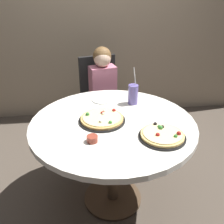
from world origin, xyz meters
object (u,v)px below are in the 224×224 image
object	(u,v)px
chair_wooden	(100,95)
pizza_cheese	(162,135)
dining_table	(113,133)
soda_cup	(133,94)
pizza_veggie	(102,119)
plate_small	(103,100)
sauce_bowl	(92,139)
diner_child	(105,106)

from	to	relation	value
chair_wooden	pizza_cheese	distance (m)	1.28
dining_table	soda_cup	xyz separation A→B (m)	(0.20, 0.28, 0.18)
pizza_veggie	plate_small	xyz separation A→B (m)	(0.03, 0.36, -0.01)
chair_wooden	pizza_cheese	xyz separation A→B (m)	(0.31, -1.22, 0.24)
dining_table	plate_small	world-z (taller)	plate_small
dining_table	chair_wooden	bearing A→B (deg)	91.22
pizza_veggie	soda_cup	xyz separation A→B (m)	(0.27, 0.26, 0.06)
soda_cup	pizza_veggie	bearing A→B (deg)	-136.22
dining_table	sauce_bowl	size ratio (longest dim) A/B	16.82
chair_wooden	diner_child	bearing A→B (deg)	-77.91
chair_wooden	pizza_veggie	xyz separation A→B (m)	(-0.05, -0.96, 0.24)
pizza_veggie	plate_small	bearing A→B (deg)	84.64
pizza_veggie	plate_small	size ratio (longest dim) A/B	1.85
chair_wooden	sauce_bowl	bearing A→B (deg)	-96.40
sauce_bowl	pizza_veggie	bearing A→B (deg)	72.18
soda_cup	chair_wooden	bearing A→B (deg)	107.43
sauce_bowl	pizza_cheese	bearing A→B (deg)	-0.74
sauce_bowl	plate_small	distance (m)	0.62
dining_table	plate_small	xyz separation A→B (m)	(-0.04, 0.37, 0.11)
chair_wooden	soda_cup	world-z (taller)	soda_cup
pizza_veggie	plate_small	distance (m)	0.36
dining_table	soda_cup	size ratio (longest dim) A/B	3.83
pizza_veggie	plate_small	world-z (taller)	pizza_veggie
pizza_veggie	pizza_cheese	world-z (taller)	same
diner_child	plate_small	xyz separation A→B (m)	(-0.06, -0.43, 0.27)
chair_wooden	pizza_cheese	bearing A→B (deg)	-75.78
chair_wooden	plate_small	distance (m)	0.65
dining_table	diner_child	bearing A→B (deg)	88.76
diner_child	soda_cup	xyz separation A→B (m)	(0.18, -0.52, 0.35)
soda_cup	plate_small	distance (m)	0.27
dining_table	pizza_veggie	xyz separation A→B (m)	(-0.08, 0.02, 0.12)
chair_wooden	diner_child	distance (m)	0.19
diner_child	pizza_cheese	size ratio (longest dim) A/B	3.60
diner_child	sauce_bowl	distance (m)	1.09
chair_wooden	pizza_veggie	size ratio (longest dim) A/B	2.86
dining_table	sauce_bowl	xyz separation A→B (m)	(-0.16, -0.24, 0.12)
chair_wooden	plate_small	world-z (taller)	chair_wooden
diner_child	pizza_veggie	xyz separation A→B (m)	(-0.09, -0.78, 0.28)
diner_child	soda_cup	size ratio (longest dim) A/B	3.52
soda_cup	sauce_bowl	xyz separation A→B (m)	(-0.36, -0.52, -0.06)
soda_cup	plate_small	world-z (taller)	soda_cup
pizza_cheese	chair_wooden	bearing A→B (deg)	104.22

